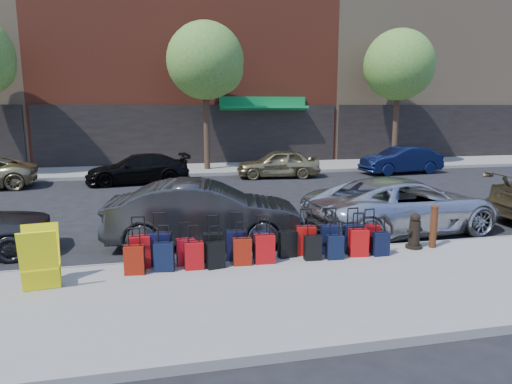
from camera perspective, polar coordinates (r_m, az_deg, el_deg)
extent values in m
plane|color=black|center=(14.28, -3.73, -2.73)|extent=(120.00, 120.00, 0.00)
cube|color=gray|center=(8.19, 3.45, -12.52)|extent=(60.00, 4.00, 0.15)
cube|color=gray|center=(24.05, -7.41, 2.84)|extent=(60.00, 4.00, 0.15)
cube|color=gray|center=(10.02, 0.25, -8.11)|extent=(60.00, 0.08, 0.15)
cube|color=gray|center=(22.05, -6.93, 2.15)|extent=(60.00, 0.08, 0.15)
cube|color=maroon|center=(32.51, -9.26, 22.40)|extent=(17.00, 12.00, 20.00)
cube|color=black|center=(25.82, -7.90, 6.99)|extent=(16.66, 0.15, 3.40)
cube|color=#0D7A39|center=(26.06, 1.03, 10.42)|extent=(5.00, 0.91, 0.27)
cube|color=#0D7A39|center=(26.35, 0.87, 11.18)|extent=(5.00, 0.10, 0.60)
cube|color=#927959|center=(36.98, 17.97, 19.01)|extent=(15.00, 12.00, 18.00)
cube|color=black|center=(31.46, 22.79, 6.90)|extent=(14.70, 0.15, 3.40)
cylinder|color=black|center=(23.39, -6.21, 8.74)|extent=(0.30, 0.30, 4.80)
sphere|color=#3B7426|center=(23.49, -6.36, 16.00)|extent=(3.80, 3.80, 3.80)
sphere|color=#3B7426|center=(23.53, -4.84, 15.09)|extent=(2.58, 2.58, 2.58)
cylinder|color=black|center=(26.69, 17.08, 8.57)|extent=(0.30, 0.30, 4.80)
sphere|color=#3B7426|center=(26.77, 17.43, 14.92)|extent=(3.80, 3.80, 3.80)
sphere|color=#3B7426|center=(27.04, 18.52, 14.01)|extent=(2.58, 2.58, 2.58)
cube|color=#A30A10|center=(9.36, -14.36, -7.27)|extent=(0.43, 0.25, 0.64)
cylinder|color=black|center=(9.17, -14.56, -3.13)|extent=(0.24, 0.04, 0.03)
cube|color=black|center=(9.41, -11.88, -6.99)|extent=(0.47, 0.30, 0.67)
cylinder|color=black|center=(9.22, -12.06, -2.69)|extent=(0.25, 0.06, 0.03)
cube|color=#A00A18|center=(9.36, -8.78, -7.40)|extent=(0.37, 0.23, 0.54)
cylinder|color=black|center=(9.19, -8.88, -3.95)|extent=(0.20, 0.05, 0.03)
cube|color=black|center=(9.47, -5.37, -6.90)|extent=(0.42, 0.27, 0.60)
cylinder|color=black|center=(9.30, -5.44, -3.08)|extent=(0.23, 0.06, 0.03)
cube|color=black|center=(9.51, -2.45, -6.69)|extent=(0.45, 0.30, 0.63)
cylinder|color=black|center=(9.33, -2.48, -2.70)|extent=(0.24, 0.07, 0.03)
cube|color=black|center=(9.66, 0.74, -6.60)|extent=(0.40, 0.26, 0.57)
cylinder|color=black|center=(9.50, 0.75, -3.07)|extent=(0.21, 0.06, 0.03)
cube|color=black|center=(9.73, 3.94, -6.51)|extent=(0.40, 0.26, 0.56)
cylinder|color=black|center=(9.56, 3.98, -3.01)|extent=(0.21, 0.06, 0.03)
cube|color=#9B0C0A|center=(9.90, 6.24, -6.06)|extent=(0.46, 0.31, 0.63)
cylinder|color=black|center=(9.73, 6.32, -2.22)|extent=(0.24, 0.08, 0.03)
cube|color=black|center=(10.10, 9.28, -5.81)|extent=(0.44, 0.29, 0.62)
cylinder|color=black|center=(9.93, 9.39, -2.09)|extent=(0.23, 0.07, 0.03)
cube|color=black|center=(10.21, 12.05, -5.73)|extent=(0.41, 0.23, 0.62)
cylinder|color=black|center=(10.05, 12.19, -2.08)|extent=(0.23, 0.03, 0.03)
cube|color=maroon|center=(10.39, 14.04, -5.62)|extent=(0.40, 0.23, 0.59)
cylinder|color=black|center=(10.23, 14.20, -2.19)|extent=(0.22, 0.04, 0.03)
cube|color=maroon|center=(9.06, -14.94, -8.20)|extent=(0.40, 0.26, 0.55)
cylinder|color=black|center=(8.89, -15.12, -4.53)|extent=(0.21, 0.06, 0.03)
cube|color=black|center=(9.10, -11.41, -7.95)|extent=(0.40, 0.27, 0.56)
cylinder|color=black|center=(8.92, -11.56, -4.25)|extent=(0.21, 0.06, 0.03)
cube|color=#AE0B0E|center=(9.10, -7.75, -7.89)|extent=(0.37, 0.22, 0.54)
cylinder|color=black|center=(8.93, -7.84, -4.31)|extent=(0.21, 0.04, 0.03)
cube|color=black|center=(9.10, -5.08, -7.87)|extent=(0.39, 0.27, 0.52)
cylinder|color=black|center=(8.94, -5.14, -4.40)|extent=(0.20, 0.07, 0.03)
cube|color=maroon|center=(9.25, -1.74, -7.46)|extent=(0.38, 0.24, 0.54)
cylinder|color=black|center=(9.09, -1.76, -3.92)|extent=(0.21, 0.05, 0.03)
cube|color=#AF0B0E|center=(9.34, 1.08, -7.13)|extent=(0.41, 0.26, 0.59)
cylinder|color=black|center=(9.17, 1.09, -3.30)|extent=(0.23, 0.05, 0.03)
cube|color=black|center=(9.62, 7.10, -6.92)|extent=(0.37, 0.23, 0.52)
cylinder|color=black|center=(9.46, 7.17, -3.68)|extent=(0.20, 0.05, 0.03)
cube|color=black|center=(9.73, 9.82, -6.82)|extent=(0.36, 0.23, 0.50)
cylinder|color=black|center=(9.59, 9.93, -3.68)|extent=(0.19, 0.05, 0.03)
cube|color=#B30B0C|center=(10.01, 12.69, -6.20)|extent=(0.42, 0.28, 0.58)
cylinder|color=black|center=(9.85, 12.83, -2.68)|extent=(0.22, 0.06, 0.03)
cube|color=black|center=(10.17, 15.30, -6.27)|extent=(0.35, 0.21, 0.51)
cylinder|color=black|center=(10.03, 15.45, -3.23)|extent=(0.19, 0.04, 0.03)
cylinder|color=black|center=(10.97, 19.10, -6.46)|extent=(0.36, 0.36, 0.06)
cylinder|color=black|center=(10.89, 19.20, -4.88)|extent=(0.24, 0.24, 0.57)
sphere|color=black|center=(10.80, 19.31, -3.06)|extent=(0.22, 0.22, 0.22)
cylinder|color=black|center=(10.87, 19.22, -4.57)|extent=(0.42, 0.22, 0.10)
cylinder|color=#38190C|center=(11.05, 21.31, -4.12)|extent=(0.16, 0.16, 0.94)
cylinder|color=#38190C|center=(10.95, 21.47, -1.74)|extent=(0.18, 0.18, 0.04)
cube|color=#FAF10D|center=(8.66, -25.50, -7.84)|extent=(0.64, 0.35, 1.10)
cube|color=#FAF10D|center=(9.04, -25.25, -7.06)|extent=(0.64, 0.35, 1.10)
cube|color=#FAF10D|center=(8.90, -25.29, -8.47)|extent=(0.65, 0.47, 0.02)
imported|color=#2E2E30|center=(11.06, -6.39, -2.64)|extent=(4.84, 2.21, 1.54)
imported|color=silver|center=(12.69, 17.95, -1.56)|extent=(5.51, 3.07, 1.46)
imported|color=black|center=(20.45, -14.54, 2.82)|extent=(4.55, 2.26, 1.27)
imported|color=#95875B|center=(21.48, 2.78, 3.57)|extent=(4.01, 1.96, 1.32)
imported|color=#0D1639|center=(23.86, 17.67, 3.81)|extent=(4.19, 1.80, 1.34)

